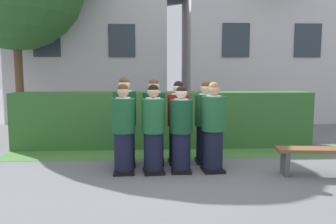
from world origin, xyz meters
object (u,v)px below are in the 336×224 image
object	(u,v)px
student_rear_row_0	(125,124)
student_rear_row_3	(206,124)
student_front_row_1	(153,131)
student_front_row_3	(213,129)
student_front_row_2	(181,131)
student_in_red_blazer	(178,124)
student_front_row_0	(124,131)
wooden_bench	(318,156)
student_rear_row_1	(154,124)

from	to	relation	value
student_rear_row_0	student_rear_row_3	bearing A→B (deg)	3.10
student_front_row_1	student_front_row_3	bearing A→B (deg)	2.16
student_front_row_2	student_rear_row_3	distance (m)	0.81
student_front_row_3	student_in_red_blazer	world-z (taller)	student_in_red_blazer
student_front_row_0	wooden_bench	bearing A→B (deg)	-5.75
student_front_row_1	student_rear_row_3	world-z (taller)	student_rear_row_3
student_front_row_2	student_rear_row_0	xyz separation A→B (m)	(-1.03, 0.52, 0.07)
student_front_row_0	student_front_row_1	xyz separation A→B (m)	(0.52, -0.01, -0.00)
student_front_row_1	student_front_row_3	xyz separation A→B (m)	(1.07, 0.04, 0.02)
student_front_row_1	student_front_row_2	bearing A→B (deg)	3.52
student_front_row_1	student_rear_row_0	size ratio (longest dim) A/B	0.93
student_front_row_0	student_rear_row_1	xyz separation A→B (m)	(0.54, 0.58, 0.04)
student_in_red_blazer	student_front_row_0	bearing A→B (deg)	-148.75
student_front_row_1	student_front_row_2	world-z (taller)	student_front_row_1
student_front_row_0	student_front_row_3	bearing A→B (deg)	1.07
student_front_row_2	wooden_bench	size ratio (longest dim) A/B	1.08
student_front_row_1	student_front_row_3	distance (m)	1.07
student_front_row_0	student_rear_row_0	world-z (taller)	student_rear_row_0
student_front_row_3	student_front_row_1	bearing A→B (deg)	-177.84
student_front_row_0	student_rear_row_3	distance (m)	1.68
student_front_row_0	student_rear_row_3	xyz separation A→B (m)	(1.55, 0.63, 0.01)
student_front_row_2	wooden_bench	bearing A→B (deg)	-8.69
student_front_row_0	student_front_row_2	xyz separation A→B (m)	(1.02, 0.02, -0.02)
student_rear_row_0	student_front_row_1	bearing A→B (deg)	-45.53
student_in_red_blazer	student_front_row_2	bearing A→B (deg)	-89.93
student_front_row_1	student_in_red_blazer	xyz separation A→B (m)	(0.49, 0.63, 0.02)
student_front_row_2	student_rear_row_0	world-z (taller)	student_rear_row_0
student_front_row_1	student_rear_row_3	bearing A→B (deg)	31.68
student_rear_row_0	student_front_row_0	bearing A→B (deg)	-88.24
student_front_row_2	wooden_bench	distance (m)	2.40
student_rear_row_3	student_front_row_0	bearing A→B (deg)	-158.09
student_front_row_0	student_front_row_3	distance (m)	1.60
student_in_red_blazer	student_rear_row_3	size ratio (longest dim) A/B	1.01
student_front_row_1	student_rear_row_0	distance (m)	0.77
student_front_row_1	student_front_row_3	world-z (taller)	student_front_row_3
student_front_row_2	student_front_row_3	bearing A→B (deg)	1.00
student_front_row_0	student_rear_row_1	distance (m)	0.80
student_front_row_2	student_front_row_3	distance (m)	0.58
student_rear_row_0	student_rear_row_1	bearing A→B (deg)	4.18
student_front_row_1	student_front_row_2	size ratio (longest dim) A/B	1.02
student_rear_row_3	student_rear_row_1	bearing A→B (deg)	-177.50
student_in_red_blazer	wooden_bench	world-z (taller)	student_in_red_blazer
wooden_bench	student_front_row_3	bearing A→B (deg)	168.20
student_front_row_1	wooden_bench	bearing A→B (deg)	-6.59
student_front_row_3	student_rear_row_0	distance (m)	1.69
student_rear_row_1	student_in_red_blazer	distance (m)	0.48
student_in_red_blazer	wooden_bench	xyz separation A→B (m)	(2.34, -0.96, -0.42)
student_front_row_1	wooden_bench	xyz separation A→B (m)	(2.83, -0.33, -0.40)
student_rear_row_1	student_rear_row_3	bearing A→B (deg)	2.50
wooden_bench	student_rear_row_3	bearing A→B (deg)	151.87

